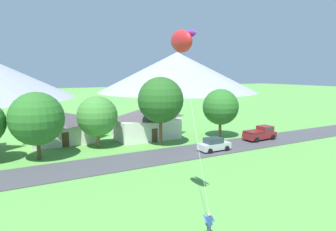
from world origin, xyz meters
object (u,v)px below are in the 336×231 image
parked_car_silver_west_end (214,145)px  pickup_truck_maroon_west_side (260,133)px  house_left_center (146,122)px  kite_flyer_with_kite (183,47)px  tree_near_left (37,119)px  tree_right_of_center (221,107)px  house_right_center (61,126)px  tree_center (161,100)px  tree_left_of_center (97,116)px

parked_car_silver_west_end → pickup_truck_maroon_west_side: 10.02m
house_left_center → kite_flyer_with_kite: kite_flyer_with_kite is taller
tree_near_left → kite_flyer_with_kite: kite_flyer_with_kite is taller
pickup_truck_maroon_west_side → tree_right_of_center: bearing=132.7°
house_right_center → tree_near_left: bearing=-114.5°
tree_near_left → pickup_truck_maroon_west_side: bearing=-9.3°
house_left_center → kite_flyer_with_kite: size_ratio=0.77×
tree_right_of_center → pickup_truck_maroon_west_side: size_ratio=1.43×
tree_center → house_left_center: bearing=88.9°
tree_center → house_right_center: bearing=143.2°
tree_left_of_center → pickup_truck_maroon_west_side: tree_left_of_center is taller
house_right_center → tree_center: size_ratio=0.96×
parked_car_silver_west_end → kite_flyer_with_kite: kite_flyer_with_kite is taller
house_right_center → parked_car_silver_west_end: size_ratio=2.14×
tree_right_of_center → kite_flyer_with_kite: bearing=-134.0°
tree_right_of_center → house_left_center: bearing=154.3°
house_left_center → house_right_center: size_ratio=1.09×
parked_car_silver_west_end → tree_center: bearing=128.9°
parked_car_silver_west_end → tree_left_of_center: bearing=145.2°
house_right_center → pickup_truck_maroon_west_side: house_right_center is taller
pickup_truck_maroon_west_side → parked_car_silver_west_end: bearing=-170.0°
house_left_center → tree_left_of_center: 8.56m
tree_center → tree_right_of_center: 10.62m
kite_flyer_with_kite → tree_center: bearing=67.6°
tree_left_of_center → kite_flyer_with_kite: kite_flyer_with_kite is taller
tree_right_of_center → pickup_truck_maroon_west_side: bearing=-47.3°
house_right_center → tree_left_of_center: 7.26m
tree_left_of_center → tree_center: (7.92, -2.95, 2.06)m
tree_near_left → parked_car_silver_west_end: bearing=-18.2°
tree_right_of_center → parked_car_silver_west_end: tree_right_of_center is taller
house_right_center → pickup_truck_maroon_west_side: bearing=-26.1°
tree_near_left → parked_car_silver_west_end: size_ratio=1.85×
house_right_center → tree_center: (11.75, -8.78, 4.04)m
tree_near_left → kite_flyer_with_kite: size_ratio=0.61×
house_left_center → house_right_center: (-11.86, 3.46, -0.18)m
tree_center → tree_right_of_center: size_ratio=1.25×
house_right_center → tree_right_of_center: 23.93m
house_right_center → kite_flyer_with_kite: size_ratio=0.71×
tree_left_of_center → house_right_center: bearing=123.3°
tree_center → kite_flyer_with_kite: kite_flyer_with_kite is taller
tree_left_of_center → tree_right_of_center: 18.61m
tree_center → tree_right_of_center: tree_center is taller
tree_left_of_center → kite_flyer_with_kite: size_ratio=0.54×
tree_near_left → parked_car_silver_west_end: tree_near_left is taller
house_right_center → pickup_truck_maroon_west_side: 29.34m
tree_right_of_center → pickup_truck_maroon_west_side: tree_right_of_center is taller
house_right_center → pickup_truck_maroon_west_side: size_ratio=1.72×
tree_center → tree_right_of_center: bearing=1.8°
tree_right_of_center → kite_flyer_with_kite: 26.91m
tree_left_of_center → parked_car_silver_west_end: size_ratio=1.64×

